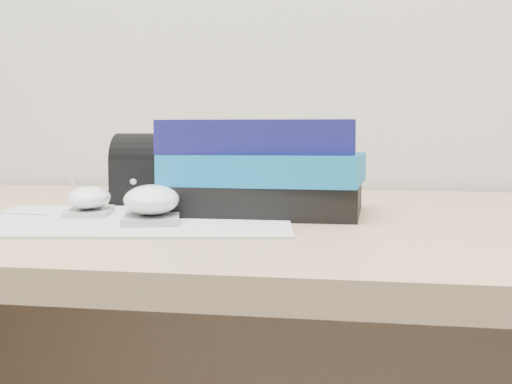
% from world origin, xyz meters
% --- Properties ---
extents(desk, '(1.60, 0.80, 0.73)m').
position_xyz_m(desk, '(0.00, 1.64, 0.50)').
color(desk, '#A17D59').
rests_on(desk, ground).
extents(mousepad, '(0.42, 0.35, 0.00)m').
position_xyz_m(mousepad, '(-0.24, 1.47, 0.73)').
color(mousepad, '#9999A1').
rests_on(mousepad, desk).
extents(mouse_rear, '(0.08, 0.11, 0.04)m').
position_xyz_m(mouse_rear, '(-0.31, 1.51, 0.75)').
color(mouse_rear, '#AEAFB1').
rests_on(mouse_rear, mousepad).
extents(mouse_front, '(0.09, 0.13, 0.05)m').
position_xyz_m(mouse_front, '(-0.21, 1.46, 0.75)').
color(mouse_front, '#9F9FA2').
rests_on(mouse_front, mousepad).
extents(book_stack, '(0.25, 0.20, 0.12)m').
position_xyz_m(book_stack, '(-0.10, 1.58, 0.79)').
color(book_stack, black).
rests_on(book_stack, desk).
extents(pouch, '(0.12, 0.08, 0.10)m').
position_xyz_m(pouch, '(-0.27, 1.65, 0.78)').
color(pouch, black).
rests_on(pouch, desk).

